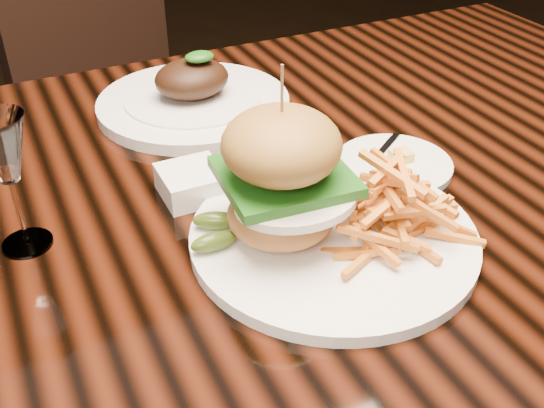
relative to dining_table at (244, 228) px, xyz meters
name	(u,v)px	position (x,y,z in m)	size (l,w,h in m)	color
dining_table	(244,228)	(0.00, 0.00, 0.00)	(1.60, 0.90, 0.75)	black
burger_plate	(332,200)	(0.04, -0.16, 0.13)	(0.32, 0.32, 0.21)	white
side_saucer	(394,164)	(0.19, -0.06, 0.08)	(0.15, 0.15, 0.02)	white
ramekin	(192,183)	(-0.07, 0.00, 0.09)	(0.07, 0.07, 0.03)	white
wine_glass	(3,155)	(-0.27, -0.02, 0.19)	(0.06, 0.06, 0.16)	white
far_dish	(193,98)	(0.02, 0.23, 0.09)	(0.30, 0.30, 0.10)	white
chair_far	(119,79)	(0.04, 0.89, -0.13)	(0.59, 0.59, 0.95)	black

